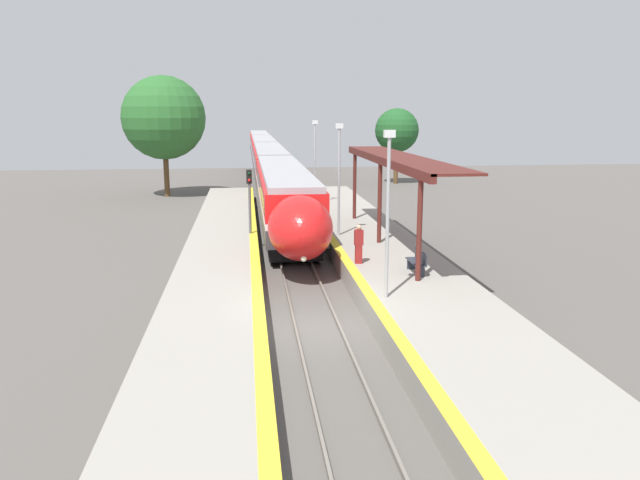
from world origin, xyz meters
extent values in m
plane|color=#56514C|center=(0.00, 0.00, 0.00)|extent=(120.00, 120.00, 0.00)
cube|color=slate|center=(-0.72, 0.00, 0.07)|extent=(0.08, 90.00, 0.15)
cube|color=slate|center=(0.72, 0.00, 0.07)|extent=(0.08, 90.00, 0.15)
cube|color=black|center=(0.00, 17.73, 0.60)|extent=(2.50, 18.73, 0.77)
cube|color=#38383D|center=(0.00, 17.73, 1.42)|extent=(2.85, 20.36, 0.86)
cube|color=white|center=(0.00, 17.73, 2.00)|extent=(2.86, 20.36, 0.30)
cube|color=red|center=(0.00, 17.73, 2.80)|extent=(2.85, 20.36, 1.31)
cube|color=black|center=(0.00, 17.73, 2.74)|extent=(2.87, 18.73, 0.72)
cube|color=#9E9EA3|center=(0.00, 17.73, 3.61)|extent=(2.56, 20.36, 0.30)
cylinder|color=black|center=(-0.72, 10.32, 0.45)|extent=(0.12, 0.89, 0.89)
cylinder|color=black|center=(0.72, 10.32, 0.45)|extent=(0.12, 0.89, 0.89)
cylinder|color=black|center=(-0.72, 12.52, 0.45)|extent=(0.12, 0.89, 0.89)
cylinder|color=black|center=(0.72, 12.52, 0.45)|extent=(0.12, 0.89, 0.89)
cylinder|color=black|center=(-0.72, 22.94, 0.45)|extent=(0.12, 0.89, 0.89)
cylinder|color=black|center=(0.72, 22.94, 0.45)|extent=(0.12, 0.89, 0.89)
cylinder|color=black|center=(-0.72, 25.14, 0.45)|extent=(0.12, 0.89, 0.89)
cylinder|color=black|center=(0.72, 25.14, 0.45)|extent=(0.12, 0.89, 0.89)
ellipsoid|color=red|center=(0.00, 6.20, 2.22)|extent=(2.73, 4.04, 2.71)
ellipsoid|color=black|center=(0.00, 5.70, 2.67)|extent=(1.99, 2.35, 1.38)
sphere|color=#F9F4CC|center=(0.00, 4.69, 1.24)|extent=(0.24, 0.24, 0.24)
cube|color=black|center=(0.00, 38.89, 0.60)|extent=(2.50, 18.73, 0.77)
cube|color=#38383D|center=(0.00, 38.89, 1.42)|extent=(2.85, 20.36, 0.86)
cube|color=white|center=(0.00, 38.89, 2.00)|extent=(2.86, 20.36, 0.30)
cube|color=red|center=(0.00, 38.89, 2.80)|extent=(2.85, 20.36, 1.31)
cube|color=black|center=(0.00, 38.89, 2.74)|extent=(2.87, 18.73, 0.72)
cube|color=#9E9EA3|center=(0.00, 38.89, 3.61)|extent=(2.56, 20.36, 0.30)
cylinder|color=black|center=(-0.72, 31.48, 0.45)|extent=(0.12, 0.89, 0.89)
cylinder|color=black|center=(0.72, 31.48, 0.45)|extent=(0.12, 0.89, 0.89)
cylinder|color=black|center=(-0.72, 33.68, 0.45)|extent=(0.12, 0.89, 0.89)
cylinder|color=black|center=(0.72, 33.68, 0.45)|extent=(0.12, 0.89, 0.89)
cylinder|color=black|center=(-0.72, 44.11, 0.45)|extent=(0.12, 0.89, 0.89)
cylinder|color=black|center=(0.72, 44.11, 0.45)|extent=(0.12, 0.89, 0.89)
cylinder|color=black|center=(-0.72, 46.31, 0.45)|extent=(0.12, 0.89, 0.89)
cylinder|color=black|center=(0.72, 46.31, 0.45)|extent=(0.12, 0.89, 0.89)
cube|color=black|center=(0.00, 60.06, 0.60)|extent=(2.50, 18.73, 0.77)
cube|color=#38383D|center=(0.00, 60.06, 1.42)|extent=(2.85, 20.36, 0.86)
cube|color=white|center=(0.00, 60.06, 2.00)|extent=(2.86, 20.36, 0.30)
cube|color=red|center=(0.00, 60.06, 2.80)|extent=(2.85, 20.36, 1.31)
cube|color=black|center=(0.00, 60.06, 2.74)|extent=(2.87, 18.73, 0.72)
cube|color=#9E9EA3|center=(0.00, 60.06, 3.61)|extent=(2.56, 20.36, 0.30)
cylinder|color=black|center=(-0.72, 52.64, 0.45)|extent=(0.12, 0.89, 0.89)
cylinder|color=black|center=(0.72, 52.64, 0.45)|extent=(0.12, 0.89, 0.89)
cylinder|color=black|center=(-0.72, 54.84, 0.45)|extent=(0.12, 0.89, 0.89)
cylinder|color=black|center=(0.72, 54.84, 0.45)|extent=(0.12, 0.89, 0.89)
cylinder|color=black|center=(-0.72, 65.27, 0.45)|extent=(0.12, 0.89, 0.89)
cylinder|color=black|center=(0.72, 65.27, 0.45)|extent=(0.12, 0.89, 0.89)
cylinder|color=black|center=(-0.72, 67.47, 0.45)|extent=(0.12, 0.89, 0.89)
cylinder|color=black|center=(0.72, 67.47, 0.45)|extent=(0.12, 0.89, 0.89)
cube|color=black|center=(0.00, 81.22, 0.60)|extent=(2.50, 18.73, 0.77)
cube|color=#38383D|center=(0.00, 81.22, 1.42)|extent=(2.85, 20.36, 0.86)
cube|color=white|center=(0.00, 81.22, 2.00)|extent=(2.86, 20.36, 0.30)
cube|color=red|center=(0.00, 81.22, 2.80)|extent=(2.85, 20.36, 1.31)
cube|color=black|center=(0.00, 81.22, 2.74)|extent=(2.87, 18.73, 0.72)
cube|color=#9E9EA3|center=(0.00, 81.22, 3.61)|extent=(2.56, 20.36, 0.30)
cylinder|color=black|center=(-0.72, 73.81, 0.45)|extent=(0.12, 0.89, 0.89)
cylinder|color=black|center=(0.72, 73.81, 0.45)|extent=(0.12, 0.89, 0.89)
cylinder|color=black|center=(-0.72, 76.01, 0.45)|extent=(0.12, 0.89, 0.89)
cylinder|color=black|center=(0.72, 76.01, 0.45)|extent=(0.12, 0.89, 0.89)
cylinder|color=black|center=(-0.72, 86.43, 0.45)|extent=(0.12, 0.89, 0.89)
cylinder|color=black|center=(0.72, 86.43, 0.45)|extent=(0.12, 0.89, 0.89)
cylinder|color=black|center=(-0.72, 88.63, 0.45)|extent=(0.12, 0.89, 0.89)
cylinder|color=black|center=(0.72, 88.63, 0.45)|extent=(0.12, 0.89, 0.89)
cube|color=gray|center=(3.92, 0.00, 0.43)|extent=(4.42, 64.00, 0.87)
cube|color=yellow|center=(1.91, 0.00, 0.87)|extent=(0.40, 64.00, 0.01)
cube|color=gray|center=(-3.43, 0.00, 0.43)|extent=(3.45, 64.00, 0.87)
cube|color=yellow|center=(-1.91, 0.00, 0.87)|extent=(0.40, 64.00, 0.01)
cube|color=#2D333D|center=(4.25, 2.80, 1.08)|extent=(0.36, 0.06, 0.42)
cube|color=#2D333D|center=(4.25, 4.00, 1.08)|extent=(0.36, 0.06, 0.42)
cube|color=#2D333D|center=(4.25, 3.40, 1.30)|extent=(0.44, 1.60, 0.03)
cube|color=#2D333D|center=(4.45, 3.40, 1.54)|extent=(0.04, 1.60, 0.44)
cube|color=maroon|center=(2.32, 5.18, 1.26)|extent=(0.28, 0.20, 0.79)
cube|color=maroon|center=(2.32, 5.18, 1.96)|extent=(0.36, 0.22, 0.62)
sphere|color=tan|center=(2.32, 5.18, 2.38)|extent=(0.21, 0.21, 0.21)
cylinder|color=#59595E|center=(-2.06, 12.20, 1.72)|extent=(0.14, 0.14, 3.43)
cube|color=black|center=(-2.06, 12.20, 3.78)|extent=(0.28, 0.20, 0.70)
sphere|color=black|center=(-2.06, 12.09, 3.95)|extent=(0.14, 0.14, 0.14)
sphere|color=red|center=(-2.06, 12.09, 3.61)|extent=(0.14, 0.14, 0.14)
cylinder|color=#9E9EA3|center=(2.39, 0.36, 3.53)|extent=(0.12, 0.12, 5.33)
cube|color=silver|center=(2.39, 0.36, 6.32)|extent=(0.36, 0.20, 0.24)
cylinder|color=#9E9EA3|center=(2.39, 11.25, 3.53)|extent=(0.12, 0.12, 5.33)
cube|color=silver|center=(2.39, 11.25, 6.32)|extent=(0.36, 0.20, 0.24)
cylinder|color=#9E9EA3|center=(2.39, 22.14, 3.53)|extent=(0.12, 0.12, 5.33)
cube|color=silver|center=(2.39, 22.14, 6.32)|extent=(0.36, 0.20, 0.24)
cylinder|color=#511E19|center=(4.03, 2.29, 2.78)|extent=(0.20, 0.20, 3.83)
cylinder|color=#511E19|center=(4.03, 9.18, 2.78)|extent=(0.20, 0.20, 3.83)
cylinder|color=#511E19|center=(4.03, 16.07, 2.78)|extent=(0.20, 0.20, 3.83)
cube|color=#511E19|center=(4.03, 9.18, 4.79)|extent=(0.24, 16.78, 0.36)
cube|color=#511E19|center=(4.93, 9.18, 4.91)|extent=(2.00, 16.78, 0.10)
cylinder|color=brown|center=(-8.83, 33.77, 1.89)|extent=(0.44, 0.44, 3.77)
sphere|color=#286028|center=(-8.83, 33.77, 6.51)|extent=(6.83, 6.83, 6.83)
cylinder|color=brown|center=(12.49, 40.91, 1.75)|extent=(0.44, 0.44, 3.50)
sphere|color=#1E5123|center=(12.49, 40.91, 5.20)|extent=(4.26, 4.26, 4.26)
camera|label=1|loc=(-2.19, -19.45, 7.02)|focal=35.00mm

